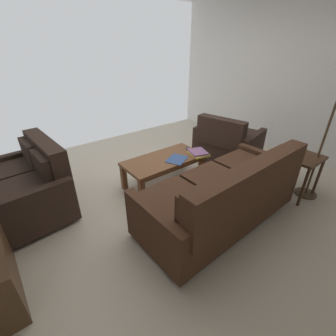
{
  "coord_description": "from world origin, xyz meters",
  "views": [
    {
      "loc": [
        1.79,
        2.17,
        1.86
      ],
      "look_at": [
        0.4,
        0.39,
        0.63
      ],
      "focal_mm": 24.78,
      "sensor_mm": 36.0,
      "label": 1
    }
  ],
  "objects_px": {
    "coffee_table": "(164,163)",
    "loveseat_near": "(28,185)",
    "coffee_mug": "(297,152)",
    "book_stack": "(198,153)",
    "armchair_side": "(227,142)",
    "sofa_main": "(225,195)",
    "tv_remote": "(188,150)",
    "end_table": "(299,162)",
    "loose_magazine": "(177,159)"
  },
  "relations": [
    {
      "from": "end_table",
      "to": "loose_magazine",
      "type": "xyz_separation_m",
      "value": [
        1.12,
        -1.15,
        -0.06
      ]
    },
    {
      "from": "armchair_side",
      "to": "sofa_main",
      "type": "bearing_deg",
      "value": 38.68
    },
    {
      "from": "armchair_side",
      "to": "coffee_mug",
      "type": "bearing_deg",
      "value": 84.8
    },
    {
      "from": "loveseat_near",
      "to": "coffee_mug",
      "type": "xyz_separation_m",
      "value": [
        -2.85,
        1.75,
        0.26
      ]
    },
    {
      "from": "loveseat_near",
      "to": "coffee_table",
      "type": "xyz_separation_m",
      "value": [
        -1.65,
        0.51,
        -0.02
      ]
    },
    {
      "from": "sofa_main",
      "to": "coffee_mug",
      "type": "relative_size",
      "value": 19.22
    },
    {
      "from": "loveseat_near",
      "to": "book_stack",
      "type": "bearing_deg",
      "value": 161.54
    },
    {
      "from": "coffee_mug",
      "to": "book_stack",
      "type": "bearing_deg",
      "value": -55.39
    },
    {
      "from": "end_table",
      "to": "armchair_side",
      "type": "xyz_separation_m",
      "value": [
        -0.06,
        -1.22,
        -0.12
      ]
    },
    {
      "from": "sofa_main",
      "to": "tv_remote",
      "type": "xyz_separation_m",
      "value": [
        -0.43,
        -1.08,
        0.05
      ]
    },
    {
      "from": "sofa_main",
      "to": "coffee_mug",
      "type": "height_order",
      "value": "sofa_main"
    },
    {
      "from": "loveseat_near",
      "to": "armchair_side",
      "type": "distance_m",
      "value": 3.01
    },
    {
      "from": "coffee_table",
      "to": "armchair_side",
      "type": "distance_m",
      "value": 1.31
    },
    {
      "from": "tv_remote",
      "to": "loose_magazine",
      "type": "bearing_deg",
      "value": 22.45
    },
    {
      "from": "sofa_main",
      "to": "coffee_mug",
      "type": "xyz_separation_m",
      "value": [
        -1.17,
        0.16,
        0.26
      ]
    },
    {
      "from": "book_stack",
      "to": "coffee_table",
      "type": "bearing_deg",
      "value": -23.08
    },
    {
      "from": "coffee_table",
      "to": "book_stack",
      "type": "bearing_deg",
      "value": 156.92
    },
    {
      "from": "loveseat_near",
      "to": "tv_remote",
      "type": "distance_m",
      "value": 2.17
    },
    {
      "from": "coffee_table",
      "to": "loveseat_near",
      "type": "bearing_deg",
      "value": -17.07
    },
    {
      "from": "sofa_main",
      "to": "book_stack",
      "type": "xyz_separation_m",
      "value": [
        -0.45,
        -0.88,
        0.07
      ]
    },
    {
      "from": "sofa_main",
      "to": "loveseat_near",
      "type": "relative_size",
      "value": 1.54
    },
    {
      "from": "tv_remote",
      "to": "armchair_side",
      "type": "bearing_deg",
      "value": 175.73
    },
    {
      "from": "loveseat_near",
      "to": "coffee_table",
      "type": "relative_size",
      "value": 1.1
    },
    {
      "from": "coffee_mug",
      "to": "coffee_table",
      "type": "bearing_deg",
      "value": -46.16
    },
    {
      "from": "coffee_table",
      "to": "book_stack",
      "type": "relative_size",
      "value": 3.47
    },
    {
      "from": "armchair_side",
      "to": "book_stack",
      "type": "distance_m",
      "value": 0.84
    },
    {
      "from": "coffee_mug",
      "to": "tv_remote",
      "type": "distance_m",
      "value": 1.46
    },
    {
      "from": "coffee_table",
      "to": "book_stack",
      "type": "height_order",
      "value": "book_stack"
    },
    {
      "from": "end_table",
      "to": "tv_remote",
      "type": "height_order",
      "value": "end_table"
    },
    {
      "from": "coffee_table",
      "to": "coffee_mug",
      "type": "height_order",
      "value": "coffee_mug"
    },
    {
      "from": "sofa_main",
      "to": "tv_remote",
      "type": "bearing_deg",
      "value": -111.8
    },
    {
      "from": "coffee_table",
      "to": "book_stack",
      "type": "distance_m",
      "value": 0.53
    },
    {
      "from": "coffee_mug",
      "to": "book_stack",
      "type": "relative_size",
      "value": 0.31
    },
    {
      "from": "end_table",
      "to": "coffee_mug",
      "type": "bearing_deg",
      "value": -38.07
    },
    {
      "from": "end_table",
      "to": "loose_magazine",
      "type": "bearing_deg",
      "value": -45.57
    },
    {
      "from": "coffee_mug",
      "to": "tv_remote",
      "type": "xyz_separation_m",
      "value": [
        0.74,
        -1.24,
        -0.2
      ]
    },
    {
      "from": "sofa_main",
      "to": "book_stack",
      "type": "relative_size",
      "value": 5.89
    },
    {
      "from": "book_stack",
      "to": "loveseat_near",
      "type": "bearing_deg",
      "value": -18.46
    },
    {
      "from": "sofa_main",
      "to": "tv_remote",
      "type": "relative_size",
      "value": 12.23
    },
    {
      "from": "armchair_side",
      "to": "book_stack",
      "type": "relative_size",
      "value": 3.36
    },
    {
      "from": "end_table",
      "to": "coffee_mug",
      "type": "relative_size",
      "value": 5.67
    },
    {
      "from": "end_table",
      "to": "loose_magazine",
      "type": "distance_m",
      "value": 1.61
    },
    {
      "from": "end_table",
      "to": "book_stack",
      "type": "distance_m",
      "value": 1.33
    },
    {
      "from": "coffee_table",
      "to": "coffee_mug",
      "type": "distance_m",
      "value": 1.75
    },
    {
      "from": "end_table",
      "to": "loveseat_near",
      "type": "bearing_deg",
      "value": -31.74
    },
    {
      "from": "armchair_side",
      "to": "tv_remote",
      "type": "distance_m",
      "value": 0.85
    },
    {
      "from": "loveseat_near",
      "to": "loose_magazine",
      "type": "xyz_separation_m",
      "value": [
        -1.77,
        0.65,
        0.05
      ]
    },
    {
      "from": "sofa_main",
      "to": "end_table",
      "type": "bearing_deg",
      "value": 170.69
    },
    {
      "from": "loveseat_near",
      "to": "end_table",
      "type": "height_order",
      "value": "loveseat_near"
    },
    {
      "from": "armchair_side",
      "to": "tv_remote",
      "type": "bearing_deg",
      "value": -4.27
    }
  ]
}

